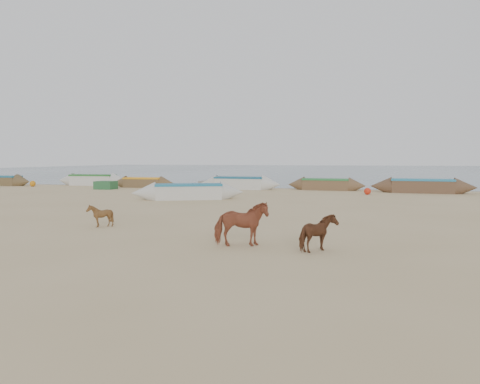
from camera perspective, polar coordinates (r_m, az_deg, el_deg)
name	(u,v)px	position (r m, az deg, el deg)	size (l,w,h in m)	color
ground	(208,233)	(14.62, -3.95, -5.01)	(140.00, 140.00, 0.00)	tan
sea	(337,170)	(95.83, 11.79, 2.66)	(160.00, 160.00, 0.00)	slate
cow_adult	(241,224)	(12.32, 0.13, -3.92)	(0.64, 1.41, 1.19)	brown
calf_front	(100,216)	(16.46, -16.69, -2.77)	(0.63, 0.71, 0.78)	brown
calf_right	(319,233)	(11.79, 9.63, -5.00)	(0.92, 0.78, 0.92)	brown
near_canoe	(188,192)	(26.51, -6.31, 0.05)	(6.31, 1.26, 0.89)	beige
waterline_canoes	(235,183)	(35.49, -0.58, 1.10)	(47.62, 3.93, 0.94)	brown
beach_clutter	(342,188)	(33.01, 12.32, 0.53)	(43.11, 4.48, 0.64)	#295C34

